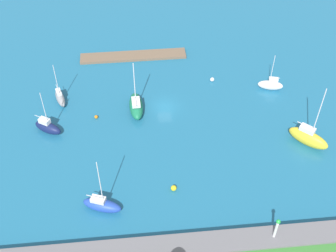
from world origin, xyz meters
The scene contains 13 objects.
water centered at (0.00, 0.00, 0.00)m, with size 160.00×160.00×0.00m, color #1E668C.
pier_dock centered at (4.87, -15.45, 0.26)m, with size 21.08×3.12×0.52m, color brown.
breakwater centered at (0.00, 28.20, 0.77)m, with size 72.68×3.26×1.53m, color slate.
harbor_beacon centered at (-11.83, 28.20, 3.68)m, with size 0.56×0.56×3.73m.
sailboat_blue_east_end centered at (10.78, 20.60, 1.00)m, with size 5.95×3.72×10.22m.
sailboat_green_near_pier centered at (5.00, 0.54, 1.19)m, with size 2.55×6.71×10.04m.
sailboat_white_lone_south centered at (-19.86, -3.01, 1.02)m, with size 4.83×2.75×7.48m.
sailboat_yellow_off_beacon centered at (-22.16, 11.13, 1.48)m, with size 6.19×5.97×11.80m.
sailboat_gray_inner_mooring centered at (18.39, -3.34, 0.91)m, with size 2.77×5.03×8.20m.
sailboat_navy_lone_north centered at (19.82, 4.22, 1.10)m, with size 5.17×4.12×8.59m.
mooring_buoy_orange centered at (11.97, 1.72, 0.30)m, with size 0.61×0.61×0.61m, color orange.
mooring_buoy_yellow centered at (0.33, 18.27, 0.43)m, with size 0.86×0.86×0.86m, color yellow.
mooring_buoy_white centered at (-9.61, -6.33, 0.39)m, with size 0.78×0.78×0.78m, color white.
Camera 1 is at (5.05, 57.57, 52.61)m, focal length 47.17 mm.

